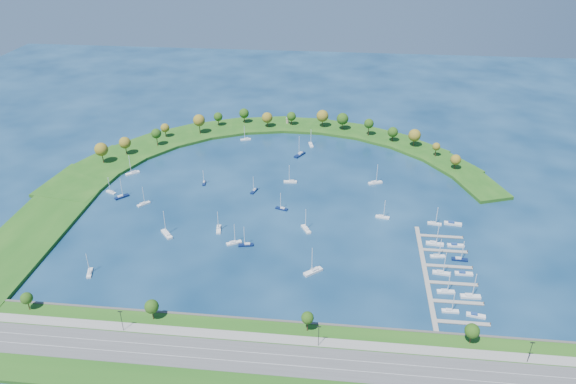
# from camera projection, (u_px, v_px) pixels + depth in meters

# --- Properties ---
(ground) EXTENTS (700.00, 700.00, 0.00)m
(ground) POSITION_uv_depth(u_px,v_px,m) (279.00, 202.00, 317.51)
(ground) COLOR #072241
(ground) RESTS_ON ground
(south_shoreline) EXTENTS (420.00, 43.10, 11.60)m
(south_shoreline) POSITION_uv_depth(u_px,v_px,m) (240.00, 356.00, 210.04)
(south_shoreline) COLOR #1B5115
(south_shoreline) RESTS_ON ground
(breakwater) EXTENTS (286.74, 247.64, 2.00)m
(breakwater) POSITION_uv_depth(u_px,v_px,m) (219.00, 161.00, 363.80)
(breakwater) COLOR #1B5115
(breakwater) RESTS_ON ground
(breakwater_trees) EXTENTS (238.45, 89.44, 14.94)m
(breakwater_trees) POSITION_uv_depth(u_px,v_px,m) (274.00, 127.00, 390.81)
(breakwater_trees) COLOR #382314
(breakwater_trees) RESTS_ON breakwater
(harbor_tower) EXTENTS (2.60, 2.60, 4.43)m
(harbor_tower) POSITION_uv_depth(u_px,v_px,m) (287.00, 121.00, 420.00)
(harbor_tower) COLOR gray
(harbor_tower) RESTS_ON breakwater
(dock_system) EXTENTS (24.28, 82.00, 1.60)m
(dock_system) POSITION_uv_depth(u_px,v_px,m) (441.00, 274.00, 256.22)
(dock_system) COLOR gray
(dock_system) RESTS_ON ground
(moored_boat_0) EXTENTS (7.52, 4.12, 10.64)m
(moored_boat_0) POSITION_uv_depth(u_px,v_px,m) (282.00, 208.00, 309.14)
(moored_boat_0) COLOR #0A1842
(moored_boat_0) RESTS_ON ground
(moored_boat_1) EXTENTS (4.00, 7.43, 10.52)m
(moored_boat_1) POSITION_uv_depth(u_px,v_px,m) (254.00, 190.00, 327.66)
(moored_boat_1) COLOR #0A1842
(moored_boat_1) RESTS_ON ground
(moored_boat_2) EXTENTS (6.81, 7.45, 11.62)m
(moored_boat_2) POSITION_uv_depth(u_px,v_px,m) (144.00, 203.00, 313.76)
(moored_boat_2) COLOR silver
(moored_boat_2) RESTS_ON ground
(moored_boat_3) EXTENTS (8.08, 5.76, 11.73)m
(moored_boat_3) POSITION_uv_depth(u_px,v_px,m) (234.00, 242.00, 278.70)
(moored_boat_3) COLOR silver
(moored_boat_3) RESTS_ON ground
(moored_boat_4) EXTENTS (2.81, 6.59, 9.38)m
(moored_boat_4) POSITION_uv_depth(u_px,v_px,m) (204.00, 182.00, 336.90)
(moored_boat_4) COLOR #0A1842
(moored_boat_4) RESTS_ON ground
(moored_boat_5) EXTENTS (6.20, 8.79, 12.73)m
(moored_boat_5) POSITION_uv_depth(u_px,v_px,m) (306.00, 229.00, 289.98)
(moored_boat_5) COLOR silver
(moored_boat_5) RESTS_ON ground
(moored_boat_6) EXTENTS (8.30, 2.80, 12.01)m
(moored_boat_6) POSITION_uv_depth(u_px,v_px,m) (290.00, 181.00, 338.15)
(moored_boat_6) COLOR silver
(moored_boat_6) RESTS_ON ground
(moored_boat_7) EXTENTS (7.52, 10.28, 15.00)m
(moored_boat_7) POSITION_uv_depth(u_px,v_px,m) (300.00, 154.00, 373.02)
(moored_boat_7) COLOR #0A1842
(moored_boat_7) RESTS_ON ground
(moored_boat_8) EXTENTS (8.04, 3.57, 11.42)m
(moored_boat_8) POSITION_uv_depth(u_px,v_px,m) (246.00, 244.00, 277.13)
(moored_boat_8) COLOR #0A1842
(moored_boat_8) RESTS_ON ground
(moored_boat_9) EXTENTS (7.64, 7.90, 12.62)m
(moored_boat_9) POSITION_uv_depth(u_px,v_px,m) (122.00, 196.00, 321.21)
(moored_boat_9) COLOR #0A1842
(moored_boat_9) RESTS_ON ground
(moored_boat_10) EXTENTS (9.29, 8.44, 14.45)m
(moored_boat_10) POSITION_uv_depth(u_px,v_px,m) (313.00, 271.00, 257.31)
(moored_boat_10) COLOR silver
(moored_boat_10) RESTS_ON ground
(moored_boat_11) EXTENTS (3.60, 8.41, 11.97)m
(moored_boat_11) POSITION_uv_depth(u_px,v_px,m) (219.00, 229.00, 290.05)
(moored_boat_11) COLOR silver
(moored_boat_11) RESTS_ON ground
(moored_boat_12) EXTENTS (7.96, 3.54, 11.31)m
(moored_boat_12) POSITION_uv_depth(u_px,v_px,m) (382.00, 216.00, 301.08)
(moored_boat_12) COLOR silver
(moored_boat_12) RESTS_ON ground
(moored_boat_13) EXTENTS (9.20, 5.77, 13.13)m
(moored_boat_13) POSITION_uv_depth(u_px,v_px,m) (375.00, 182.00, 336.86)
(moored_boat_13) COLOR silver
(moored_boat_13) RESTS_ON ground
(moored_boat_14) EXTENTS (7.25, 4.85, 10.42)m
(moored_boat_14) POSITION_uv_depth(u_px,v_px,m) (111.00, 192.00, 326.30)
(moored_boat_14) COLOR silver
(moored_boat_14) RESTS_ON ground
(moored_boat_15) EXTENTS (4.15, 7.84, 11.09)m
(moored_boat_15) POSITION_uv_depth(u_px,v_px,m) (90.00, 272.00, 256.48)
(moored_boat_15) COLOR silver
(moored_boat_15) RESTS_ON ground
(moored_boat_16) EXTENTS (8.46, 9.37, 14.54)m
(moored_boat_16) POSITION_uv_depth(u_px,v_px,m) (167.00, 234.00, 285.54)
(moored_boat_16) COLOR silver
(moored_boat_16) RESTS_ON ground
(moored_boat_17) EXTENTS (7.93, 4.69, 11.27)m
(moored_boat_17) POSITION_uv_depth(u_px,v_px,m) (246.00, 139.00, 396.82)
(moored_boat_17) COLOR silver
(moored_boat_17) RESTS_ON ground
(moored_boat_18) EXTENTS (8.51, 7.66, 13.19)m
(moored_boat_18) POSITION_uv_depth(u_px,v_px,m) (133.00, 173.00, 348.48)
(moored_boat_18) COLOR silver
(moored_boat_18) RESTS_ON ground
(moored_boat_19) EXTENTS (4.17, 8.61, 12.20)m
(moored_boat_19) POSITION_uv_depth(u_px,v_px,m) (311.00, 144.00, 388.16)
(moored_boat_19) COLOR silver
(moored_boat_19) RESTS_ON ground
(docked_boat_0) EXTENTS (7.33, 2.12, 10.75)m
(docked_boat_0) POSITION_uv_depth(u_px,v_px,m) (450.00, 310.00, 233.06)
(docked_boat_0) COLOR silver
(docked_boat_0) RESTS_ON ground
(docked_boat_1) EXTENTS (8.23, 3.56, 1.63)m
(docked_boat_1) POSITION_uv_depth(u_px,v_px,m) (476.00, 315.00, 230.72)
(docked_boat_1) COLOR silver
(docked_boat_1) RESTS_ON ground
(docked_boat_2) EXTENTS (8.10, 2.64, 11.75)m
(docked_boat_2) POSITION_uv_depth(u_px,v_px,m) (446.00, 291.00, 244.39)
(docked_boat_2) COLOR silver
(docked_boat_2) RESTS_ON ground
(docked_boat_3) EXTENTS (9.05, 2.81, 13.19)m
(docked_boat_3) POSITION_uv_depth(u_px,v_px,m) (470.00, 296.00, 241.40)
(docked_boat_3) COLOR silver
(docked_boat_3) RESTS_ON ground
(docked_boat_4) EXTENTS (8.65, 3.45, 12.37)m
(docked_boat_4) POSITION_uv_depth(u_px,v_px,m) (441.00, 272.00, 256.44)
(docked_boat_4) COLOR silver
(docked_boat_4) RESTS_ON ground
(docked_boat_5) EXTENTS (8.36, 2.36, 1.71)m
(docked_boat_5) POSITION_uv_depth(u_px,v_px,m) (464.00, 273.00, 256.22)
(docked_boat_5) COLOR silver
(docked_boat_5) RESTS_ON ground
(docked_boat_6) EXTENTS (7.51, 2.80, 10.79)m
(docked_boat_6) POSITION_uv_depth(u_px,v_px,m) (438.00, 256.00, 268.44)
(docked_boat_6) COLOR silver
(docked_boat_6) RESTS_ON ground
(docked_boat_7) EXTENTS (7.87, 2.58, 11.42)m
(docked_boat_7) POSITION_uv_depth(u_px,v_px,m) (460.00, 259.00, 266.10)
(docked_boat_7) COLOR #0A1842
(docked_boat_7) RESTS_ON ground
(docked_boat_8) EXTENTS (9.14, 3.41, 13.12)m
(docked_boat_8) POSITION_uv_depth(u_px,v_px,m) (435.00, 243.00, 277.94)
(docked_boat_8) COLOR silver
(docked_boat_8) RESTS_ON ground
(docked_boat_9) EXTENTS (8.55, 2.53, 1.74)m
(docked_boat_9) POSITION_uv_depth(u_px,v_px,m) (455.00, 245.00, 276.77)
(docked_boat_9) COLOR silver
(docked_boat_9) RESTS_ON ground
(docked_boat_10) EXTENTS (7.73, 3.23, 11.01)m
(docked_boat_10) POSITION_uv_depth(u_px,v_px,m) (434.00, 223.00, 295.08)
(docked_boat_10) COLOR silver
(docked_boat_10) RESTS_ON ground
(docked_boat_11) EXTENTS (9.64, 3.74, 1.92)m
(docked_boat_11) POSITION_uv_depth(u_px,v_px,m) (453.00, 223.00, 295.03)
(docked_boat_11) COLOR silver
(docked_boat_11) RESTS_ON ground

